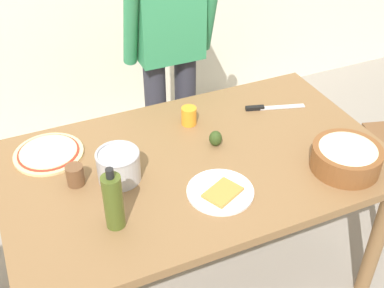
# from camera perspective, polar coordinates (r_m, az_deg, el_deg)

# --- Properties ---
(ground) EXTENTS (8.00, 8.00, 0.00)m
(ground) POSITION_cam_1_polar(r_m,az_deg,el_deg) (2.61, 0.46, -15.04)
(ground) COLOR gray
(dining_table) EXTENTS (1.60, 0.96, 0.76)m
(dining_table) POSITION_cam_1_polar(r_m,az_deg,el_deg) (2.12, 0.54, -3.79)
(dining_table) COLOR brown
(dining_table) RESTS_ON ground
(person_cook) EXTENTS (0.49, 0.25, 1.62)m
(person_cook) POSITION_cam_1_polar(r_m,az_deg,el_deg) (2.63, -2.66, 11.71)
(person_cook) COLOR #2D2D38
(person_cook) RESTS_ON ground
(pizza_raw_on_board) EXTENTS (0.29, 0.29, 0.02)m
(pizza_raw_on_board) POSITION_cam_1_polar(r_m,az_deg,el_deg) (2.17, -16.19, -1.01)
(pizza_raw_on_board) COLOR beige
(pizza_raw_on_board) RESTS_ON dining_table
(plate_with_slice) EXTENTS (0.26, 0.26, 0.02)m
(plate_with_slice) POSITION_cam_1_polar(r_m,az_deg,el_deg) (1.91, 3.23, -5.54)
(plate_with_slice) COLOR white
(plate_with_slice) RESTS_ON dining_table
(popcorn_bowl) EXTENTS (0.28, 0.28, 0.11)m
(popcorn_bowl) POSITION_cam_1_polar(r_m,az_deg,el_deg) (2.08, 17.38, -1.32)
(popcorn_bowl) COLOR brown
(popcorn_bowl) RESTS_ON dining_table
(olive_oil_bottle) EXTENTS (0.07, 0.07, 0.26)m
(olive_oil_bottle) POSITION_cam_1_polar(r_m,az_deg,el_deg) (1.73, -9.05, -6.52)
(olive_oil_bottle) COLOR #47561E
(olive_oil_bottle) RESTS_ON dining_table
(steel_pot) EXTENTS (0.17, 0.17, 0.13)m
(steel_pot) POSITION_cam_1_polar(r_m,az_deg,el_deg) (1.95, -8.46, -2.47)
(steel_pot) COLOR #B7B7BC
(steel_pot) RESTS_ON dining_table
(cup_orange) EXTENTS (0.07, 0.07, 0.08)m
(cup_orange) POSITION_cam_1_polar(r_m,az_deg,el_deg) (2.26, -0.36, 3.26)
(cup_orange) COLOR orange
(cup_orange) RESTS_ON dining_table
(cup_small_brown) EXTENTS (0.07, 0.07, 0.08)m
(cup_small_brown) POSITION_cam_1_polar(r_m,az_deg,el_deg) (1.98, -13.31, -3.52)
(cup_small_brown) COLOR brown
(cup_small_brown) RESTS_ON dining_table
(chef_knife) EXTENTS (0.29, 0.11, 0.02)m
(chef_knife) POSITION_cam_1_polar(r_m,az_deg,el_deg) (2.41, 8.71, 4.18)
(chef_knife) COLOR silver
(chef_knife) RESTS_ON dining_table
(avocado) EXTENTS (0.06, 0.06, 0.07)m
(avocado) POSITION_cam_1_polar(r_m,az_deg,el_deg) (2.13, 2.73, 0.66)
(avocado) COLOR #2D4219
(avocado) RESTS_ON dining_table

